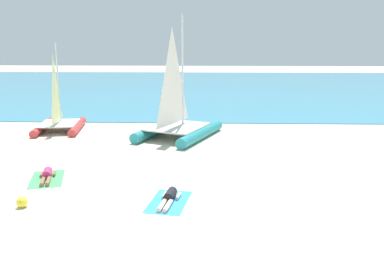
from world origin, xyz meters
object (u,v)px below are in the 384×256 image
sailboat_red (59,118)px  sunbather_right (169,197)px  towel_right (169,202)px  sailboat_teal (178,120)px  towel_left (47,179)px  beach_ball (22,202)px  sunbather_left (47,175)px

sailboat_red → sunbather_right: bearing=-62.7°
towel_right → sunbather_right: sunbather_right is taller
sailboat_teal → sailboat_red: bearing=-168.3°
towel_left → beach_ball: 2.48m
sunbather_left → towel_right: size_ratio=0.82×
sailboat_teal → sunbather_left: size_ratio=3.94×
towel_right → beach_ball: 4.31m
sailboat_teal → beach_ball: (-3.98, -8.97, -0.75)m
towel_right → sailboat_red: bearing=125.3°
towel_left → towel_right: bearing=-23.1°
towel_left → beach_ball: (0.23, -2.47, 0.16)m
sunbather_left → beach_ball: 2.54m
sailboat_teal → sunbather_left: bearing=-100.7°
sailboat_teal → towel_left: (-4.21, -6.51, -0.90)m
sailboat_red → towel_right: 11.89m
sunbather_left → sailboat_teal: bearing=41.2°
sailboat_red → sunbather_right: sailboat_red is taller
towel_left → sunbather_left: bearing=105.5°
sailboat_red → towel_left: size_ratio=2.47×
sailboat_teal → sailboat_red: (-6.55, 1.26, -0.21)m
sunbather_left → towel_right: (4.53, -1.99, -0.13)m
towel_right → beach_ball: (-4.28, -0.54, 0.16)m
towel_left → beach_ball: beach_ball is taller
sailboat_red → beach_ball: size_ratio=14.41×
towel_left → sailboat_red: bearing=106.8°
sailboat_teal → beach_ball: size_ratio=18.71×
sailboat_red → towel_right: (6.85, -9.70, -0.69)m
towel_right → sunbather_right: bearing=81.2°
sunbather_right → sailboat_teal: bearing=101.0°
sunbather_left → towel_right: sunbather_left is taller
sailboat_red → towel_left: bearing=-81.4°
towel_left → sunbather_right: (4.52, -1.86, 0.13)m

